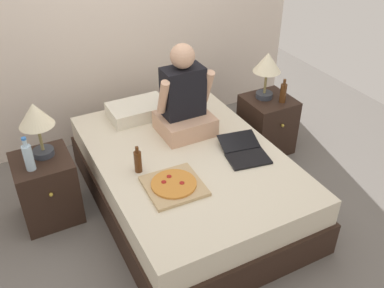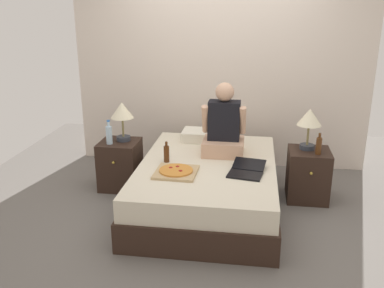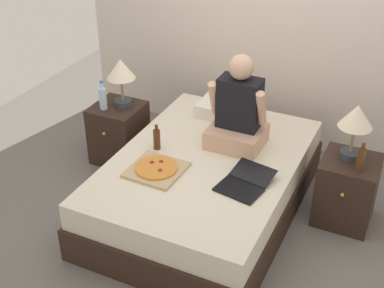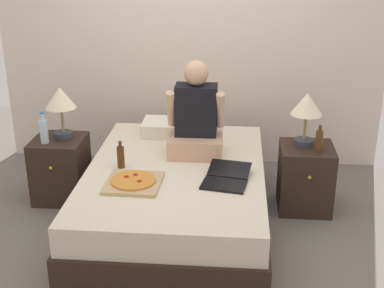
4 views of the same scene
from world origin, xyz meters
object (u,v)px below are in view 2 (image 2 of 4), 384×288
nightstand_left (120,164)px  nightstand_right (308,175)px  laptop (246,171)px  beer_bottle_on_bed (167,154)px  lamp_on_right_nightstand (309,120)px  lamp_on_left_nightstand (122,113)px  pizza_box (176,172)px  bed (208,185)px  water_bottle (109,134)px  beer_bottle (319,145)px  person_seated (224,128)px

nightstand_left → nightstand_right: 2.13m
laptop → beer_bottle_on_bed: bearing=166.9°
lamp_on_right_nightstand → lamp_on_left_nightstand: bearing=180.0°
laptop → pizza_box: laptop is taller
bed → lamp_on_right_nightstand: 1.29m
bed → nightstand_right: nightstand_right is taller
water_bottle → nightstand_right: water_bottle is taller
nightstand_right → lamp_on_right_nightstand: size_ratio=1.25×
nightstand_right → laptop: (-0.67, -0.59, 0.24)m
lamp_on_right_nightstand → beer_bottle_on_bed: lamp_on_right_nightstand is taller
lamp_on_left_nightstand → water_bottle: bearing=-130.6°
nightstand_left → beer_bottle_on_bed: (0.64, -0.40, 0.31)m
beer_bottle → beer_bottle_on_bed: (-1.56, -0.30, -0.07)m
pizza_box → beer_bottle: bearing=22.9°
beer_bottle → beer_bottle_on_bed: beer_bottle is taller
water_bottle → beer_bottle: (2.28, -0.01, -0.02)m
lamp_on_left_nightstand → water_bottle: lamp_on_left_nightstand is taller
lamp_on_left_nightstand → laptop: (1.43, -0.64, -0.37)m
bed → pizza_box: (-0.27, -0.33, 0.27)m
water_bottle → lamp_on_right_nightstand: lamp_on_right_nightstand is taller
nightstand_left → beer_bottle: 2.24m
beer_bottle → nightstand_right: bearing=125.0°
nightstand_left → laptop: 1.60m
beer_bottle → person_seated: (-1.00, 0.05, 0.13)m
bed → beer_bottle: (1.14, 0.27, 0.41)m
bed → beer_bottle_on_bed: 0.55m
beer_bottle_on_bed → nightstand_right: bearing=15.0°
nightstand_left → water_bottle: bearing=-131.7°
nightstand_left → lamp_on_right_nightstand: (2.10, 0.05, 0.61)m
person_seated → bed: bearing=-112.6°
beer_bottle → pizza_box: beer_bottle is taller
bed → beer_bottle: bearing=13.3°
bed → lamp_on_right_nightstand: bearing=22.0°
water_bottle → laptop: bearing=-18.0°
nightstand_left → lamp_on_left_nightstand: bearing=51.4°
person_seated → pizza_box: size_ratio=1.89×
bed → nightstand_left: (-1.07, 0.37, 0.03)m
bed → person_seated: bearing=67.4°
water_bottle → beer_bottle: 2.28m
nightstand_left → person_seated: person_seated is taller
water_bottle → person_seated: size_ratio=0.35×
lamp_on_right_nightstand → beer_bottle_on_bed: 1.56m
bed → nightstand_left: size_ratio=3.65×
nightstand_left → beer_bottle: (2.20, -0.10, 0.38)m
pizza_box → beer_bottle_on_bed: 0.34m
bed → lamp_on_left_nightstand: lamp_on_left_nightstand is taller
lamp_on_right_nightstand → pizza_box: lamp_on_right_nightstand is taller
laptop → beer_bottle: bearing=33.9°
beer_bottle → person_seated: 1.01m
lamp_on_left_nightstand → nightstand_right: bearing=-1.4°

